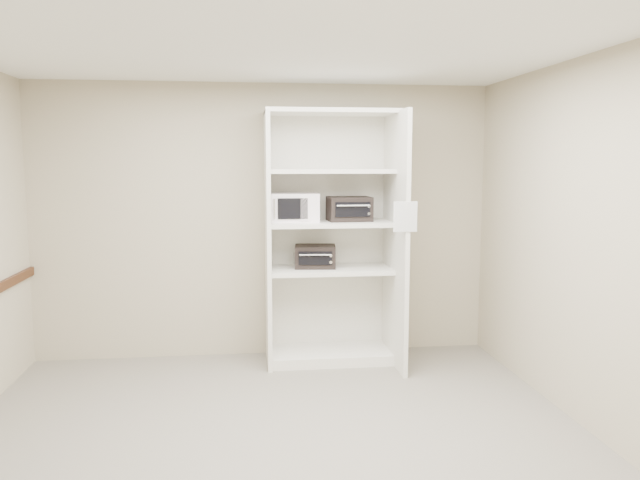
{
  "coord_description": "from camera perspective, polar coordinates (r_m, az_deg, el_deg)",
  "views": [
    {
      "loc": [
        -0.2,
        -4.19,
        1.93
      ],
      "look_at": [
        0.47,
        1.28,
        1.24
      ],
      "focal_mm": 35.0,
      "sensor_mm": 36.0,
      "label": 1
    }
  ],
  "objects": [
    {
      "name": "toaster_oven_upper",
      "position": [
        6.02,
        2.68,
        2.86
      ],
      "size": [
        0.42,
        0.32,
        0.23
      ],
      "primitive_type": "cube",
      "rotation": [
        0.0,
        0.0,
        0.05
      ],
      "color": "black",
      "rests_on": "shelving_unit"
    },
    {
      "name": "wall_front",
      "position": [
        2.28,
        -1.65,
        -7.69
      ],
      "size": [
        4.5,
        0.02,
        2.7
      ],
      "primitive_type": "cube",
      "color": "tan",
      "rests_on": "ground"
    },
    {
      "name": "toaster_oven_lower",
      "position": [
        6.04,
        -0.45,
        -1.51
      ],
      "size": [
        0.42,
        0.33,
        0.21
      ],
      "primitive_type": "cube",
      "rotation": [
        0.0,
        0.0,
        -0.11
      ],
      "color": "black",
      "rests_on": "shelving_unit"
    },
    {
      "name": "wall_back",
      "position": [
        6.22,
        -5.1,
        1.72
      ],
      "size": [
        4.5,
        0.02,
        2.7
      ],
      "primitive_type": "cube",
      "color": "tan",
      "rests_on": "ground"
    },
    {
      "name": "wall_right",
      "position": [
        4.89,
        23.15,
        -0.29
      ],
      "size": [
        0.02,
        4.0,
        2.7
      ],
      "primitive_type": "cube",
      "color": "tan",
      "rests_on": "ground"
    },
    {
      "name": "paper_sign",
      "position": [
        5.47,
        7.81,
        2.13
      ],
      "size": [
        0.2,
        0.01,
        0.26
      ],
      "primitive_type": "cube",
      "rotation": [
        0.0,
        0.0,
        -0.03
      ],
      "color": "white",
      "rests_on": "shelving_unit"
    },
    {
      "name": "microwave",
      "position": [
        5.97,
        -2.34,
        3.0
      ],
      "size": [
        0.46,
        0.35,
        0.27
      ],
      "primitive_type": "cube",
      "rotation": [
        0.0,
        0.0,
        -0.03
      ],
      "color": "white",
      "rests_on": "shelving_unit"
    },
    {
      "name": "shelving_unit",
      "position": [
        6.01,
        1.37,
        -0.55
      ],
      "size": [
        1.24,
        0.92,
        2.42
      ],
      "color": "white",
      "rests_on": "floor"
    },
    {
      "name": "floor",
      "position": [
        4.62,
        -4.02,
        -17.61
      ],
      "size": [
        4.5,
        4.0,
        0.01
      ],
      "primitive_type": "cube",
      "color": "slate",
      "rests_on": "ground"
    },
    {
      "name": "ceiling",
      "position": [
        4.27,
        -4.35,
        17.46
      ],
      "size": [
        4.5,
        4.0,
        0.01
      ],
      "primitive_type": "cube",
      "color": "white"
    }
  ]
}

